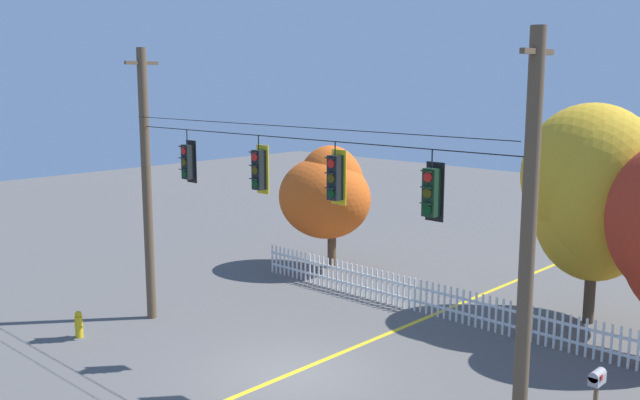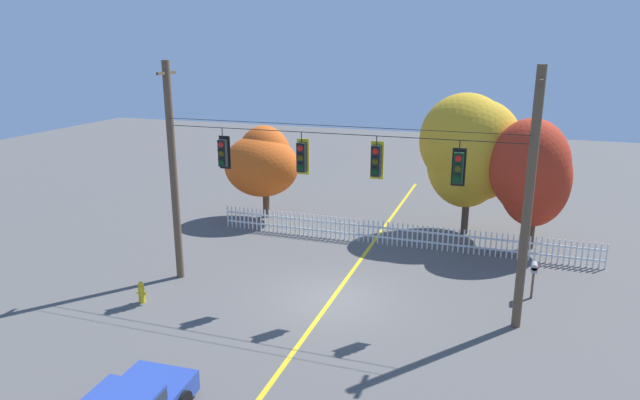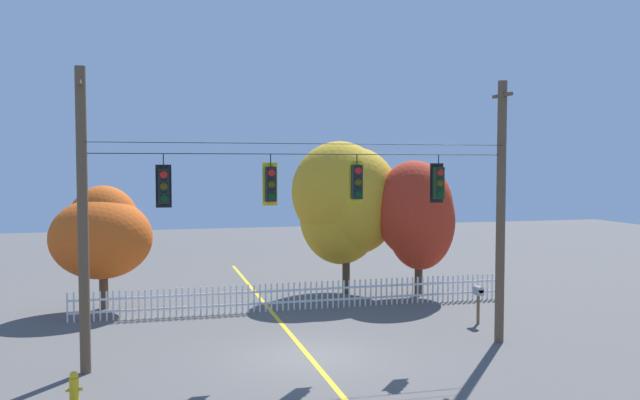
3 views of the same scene
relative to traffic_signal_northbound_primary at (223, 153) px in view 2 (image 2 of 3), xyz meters
name	(u,v)px [view 2 (image 2 of 3)]	position (x,y,z in m)	size (l,w,h in m)	color
ground	(332,299)	(4.11, -0.01, -5.06)	(80.00, 80.00, 0.00)	#565451
lane_centerline_stripe	(332,299)	(4.11, -0.01, -5.05)	(0.16, 36.00, 0.01)	gold
signal_support_span	(333,185)	(4.11, -0.01, -0.85)	(12.75, 1.10, 8.26)	brown
traffic_signal_northbound_primary	(223,153)	(0.00, 0.00, 0.00)	(0.43, 0.38, 1.50)	black
traffic_signal_eastbound_side	(302,157)	(2.99, 0.00, 0.03)	(0.43, 0.38, 1.48)	black
traffic_signal_northbound_secondary	(376,161)	(5.58, 0.00, 0.08)	(0.43, 0.38, 1.45)	black
traffic_signal_southbound_primary	(458,168)	(8.20, 0.00, 0.03)	(0.43, 0.38, 1.48)	black
white_picket_fence	(397,234)	(5.23, 6.16, -4.51)	(17.07, 0.06, 1.08)	white
autumn_maple_near_fence	(262,163)	(-2.17, 8.01, -2.08)	(3.88, 3.16, 4.83)	brown
autumn_maple_mid	(470,150)	(7.96, 9.06, -1.04)	(4.74, 3.84, 6.66)	#473828
autumn_oak_far_east	(532,172)	(10.65, 7.47, -1.53)	(3.43, 3.13, 5.82)	#473828
fire_hydrant	(141,292)	(-2.17, -2.42, -4.67)	(0.38, 0.22, 0.79)	gold
roadside_mailbox	(534,270)	(10.85, 2.36, -3.96)	(0.25, 0.44, 1.35)	brown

